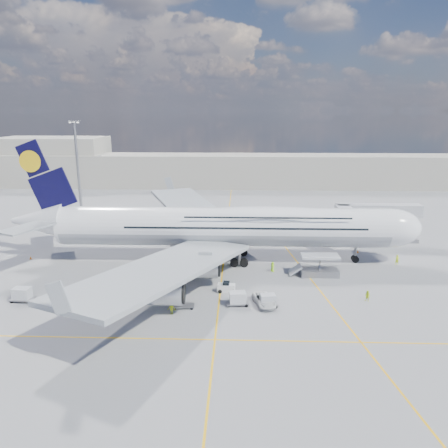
{
  "coord_description": "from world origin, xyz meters",
  "views": [
    {
      "loc": [
        2.87,
        -69.35,
        27.89
      ],
      "look_at": [
        0.15,
        8.0,
        7.79
      ],
      "focal_mm": 35.0,
      "sensor_mm": 36.0,
      "label": 1
    }
  ],
  "objects_px": {
    "cone_wing_right_outer": "(139,296)",
    "crew_wing": "(120,290)",
    "crew_loader": "(368,296)",
    "crew_van": "(272,267)",
    "cone_wing_left_inner": "(209,241)",
    "cone_wing_right_inner": "(145,273)",
    "dolly_back": "(22,294)",
    "cargo_loader": "(318,268)",
    "cone_wing_left_outer": "(172,225)",
    "light_mast": "(78,168)",
    "baggage_tug": "(226,288)",
    "cone_tail": "(31,258)",
    "crew_tug": "(171,308)",
    "airliner": "(225,226)",
    "dolly_nose_far": "(238,298)",
    "dolly_row_a": "(163,274)",
    "jet_bridge": "(367,214)",
    "crew_nose": "(397,260)",
    "dolly_row_b": "(88,289)",
    "dolly_nose_near": "(268,300)",
    "catering_truck_inner": "(180,230)",
    "catering_truck_outer": "(186,212)",
    "cone_nose": "(358,251)",
    "dolly_row_c": "(184,305)"
  },
  "relations": [
    {
      "from": "cone_wing_right_outer",
      "to": "crew_wing",
      "type": "bearing_deg",
      "value": 159.32
    },
    {
      "from": "crew_wing",
      "to": "crew_loader",
      "type": "bearing_deg",
      "value": -95.58
    },
    {
      "from": "crew_van",
      "to": "cone_wing_left_inner",
      "type": "bearing_deg",
      "value": 5.47
    },
    {
      "from": "cone_wing_left_inner",
      "to": "crew_wing",
      "type": "bearing_deg",
      "value": -112.5
    },
    {
      "from": "cone_wing_left_inner",
      "to": "cone_wing_right_inner",
      "type": "height_order",
      "value": "cone_wing_right_inner"
    },
    {
      "from": "dolly_back",
      "to": "crew_wing",
      "type": "height_order",
      "value": "dolly_back"
    },
    {
      "from": "crew_wing",
      "to": "crew_van",
      "type": "xyz_separation_m",
      "value": [
        24.58,
        11.02,
        0.05
      ]
    },
    {
      "from": "cargo_loader",
      "to": "cone_wing_left_outer",
      "type": "xyz_separation_m",
      "value": [
        -30.58,
        32.92,
        -0.98
      ]
    },
    {
      "from": "light_mast",
      "to": "cone_wing_left_inner",
      "type": "distance_m",
      "value": 44.82
    },
    {
      "from": "baggage_tug",
      "to": "cone_tail",
      "type": "relative_size",
      "value": 4.72
    },
    {
      "from": "crew_loader",
      "to": "crew_tug",
      "type": "xyz_separation_m",
      "value": [
        -28.89,
        -5.27,
        0.02
      ]
    },
    {
      "from": "airliner",
      "to": "dolly_nose_far",
      "type": "xyz_separation_m",
      "value": [
        2.52,
        -19.81,
        -5.75
      ]
    },
    {
      "from": "dolly_row_a",
      "to": "crew_van",
      "type": "xyz_separation_m",
      "value": [
        19.16,
        2.93,
        0.56
      ]
    },
    {
      "from": "jet_bridge",
      "to": "crew_van",
      "type": "distance_m",
      "value": 27.29
    },
    {
      "from": "baggage_tug",
      "to": "cone_tail",
      "type": "distance_m",
      "value": 41.12
    },
    {
      "from": "dolly_nose_far",
      "to": "crew_loader",
      "type": "distance_m",
      "value": 19.68
    },
    {
      "from": "dolly_row_a",
      "to": "dolly_nose_far",
      "type": "bearing_deg",
      "value": -45.66
    },
    {
      "from": "crew_nose",
      "to": "cone_wing_right_inner",
      "type": "xyz_separation_m",
      "value": [
        -46.16,
        -6.65,
        -0.65
      ]
    },
    {
      "from": "cone_wing_right_inner",
      "to": "crew_wing",
      "type": "bearing_deg",
      "value": -102.54
    },
    {
      "from": "crew_van",
      "to": "crew_wing",
      "type": "bearing_deg",
      "value": 84.02
    },
    {
      "from": "dolly_nose_far",
      "to": "crew_wing",
      "type": "height_order",
      "value": "dolly_nose_far"
    },
    {
      "from": "dolly_row_b",
      "to": "cone_wing_right_inner",
      "type": "relative_size",
      "value": 4.76
    },
    {
      "from": "baggage_tug",
      "to": "crew_loader",
      "type": "xyz_separation_m",
      "value": [
        21.39,
        -2.78,
        0.11
      ]
    },
    {
      "from": "dolly_back",
      "to": "cone_wing_right_outer",
      "type": "relative_size",
      "value": 5.55
    },
    {
      "from": "cone_tail",
      "to": "dolly_nose_far",
      "type": "bearing_deg",
      "value": -25.63
    },
    {
      "from": "jet_bridge",
      "to": "dolly_row_b",
      "type": "relative_size",
      "value": 6.51
    },
    {
      "from": "dolly_nose_near",
      "to": "baggage_tug",
      "type": "height_order",
      "value": "dolly_nose_near"
    },
    {
      "from": "catering_truck_inner",
      "to": "jet_bridge",
      "type": "bearing_deg",
      "value": -18.7
    },
    {
      "from": "cargo_loader",
      "to": "catering_truck_outer",
      "type": "bearing_deg",
      "value": 124.59
    },
    {
      "from": "crew_nose",
      "to": "crew_wing",
      "type": "relative_size",
      "value": 1.09
    },
    {
      "from": "jet_bridge",
      "to": "cone_wing_left_inner",
      "type": "relative_size",
      "value": 32.39
    },
    {
      "from": "airliner",
      "to": "light_mast",
      "type": "xyz_separation_m",
      "value": [
        -40.26,
        35.0,
        6.34
      ]
    },
    {
      "from": "cone_wing_left_inner",
      "to": "jet_bridge",
      "type": "bearing_deg",
      "value": -1.94
    },
    {
      "from": "cargo_loader",
      "to": "crew_wing",
      "type": "relative_size",
      "value": 4.95
    },
    {
      "from": "catering_truck_outer",
      "to": "crew_tug",
      "type": "distance_m",
      "value": 56.79
    },
    {
      "from": "baggage_tug",
      "to": "cone_nose",
      "type": "height_order",
      "value": "baggage_tug"
    },
    {
      "from": "airliner",
      "to": "dolly_back",
      "type": "distance_m",
      "value": 36.24
    },
    {
      "from": "jet_bridge",
      "to": "crew_van",
      "type": "height_order",
      "value": "jet_bridge"
    },
    {
      "from": "dolly_nose_far",
      "to": "catering_truck_outer",
      "type": "relative_size",
      "value": 0.51
    },
    {
      "from": "jet_bridge",
      "to": "dolly_row_c",
      "type": "bearing_deg",
      "value": -137.59
    },
    {
      "from": "crew_loader",
      "to": "dolly_back",
      "type": "bearing_deg",
      "value": -137.17
    },
    {
      "from": "dolly_row_c",
      "to": "cone_wing_right_inner",
      "type": "bearing_deg",
      "value": 118.66
    },
    {
      "from": "catering_truck_inner",
      "to": "baggage_tug",
      "type": "bearing_deg",
      "value": -83.0
    },
    {
      "from": "crew_tug",
      "to": "crew_loader",
      "type": "bearing_deg",
      "value": 17.85
    },
    {
      "from": "light_mast",
      "to": "catering_truck_outer",
      "type": "bearing_deg",
      "value": -2.97
    },
    {
      "from": "dolly_row_c",
      "to": "dolly_back",
      "type": "relative_size",
      "value": 0.92
    },
    {
      "from": "dolly_row_b",
      "to": "crew_loader",
      "type": "relative_size",
      "value": 1.66
    },
    {
      "from": "catering_truck_outer",
      "to": "crew_van",
      "type": "bearing_deg",
      "value": -65.65
    },
    {
      "from": "crew_van",
      "to": "cone_wing_right_outer",
      "type": "distance_m",
      "value": 24.64
    },
    {
      "from": "cone_wing_left_inner",
      "to": "dolly_nose_near",
      "type": "bearing_deg",
      "value": -71.25
    }
  ]
}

